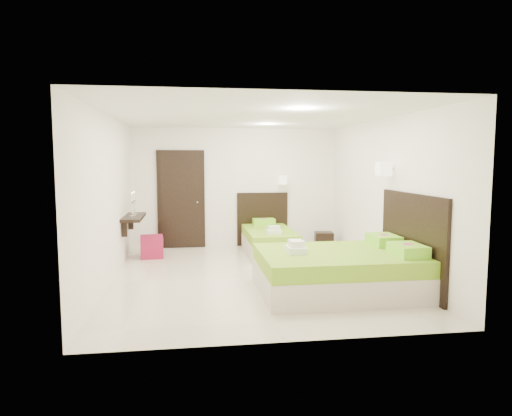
{
  "coord_description": "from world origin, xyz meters",
  "views": [
    {
      "loc": [
        -0.98,
        -7.27,
        1.9
      ],
      "look_at": [
        0.1,
        0.3,
        1.1
      ],
      "focal_mm": 32.0,
      "sensor_mm": 36.0,
      "label": 1
    }
  ],
  "objects": [
    {
      "name": "console_shelf",
      "position": [
        -2.08,
        1.6,
        0.82
      ],
      "size": [
        0.35,
        1.2,
        0.78
      ],
      "color": "black",
      "rests_on": "ground"
    },
    {
      "name": "nightstand",
      "position": [
        1.87,
        2.24,
        0.17
      ],
      "size": [
        0.43,
        0.4,
        0.34
      ],
      "primitive_type": "cube",
      "rotation": [
        0.0,
        0.0,
        -0.16
      ],
      "color": "black",
      "rests_on": "ground"
    },
    {
      "name": "bed_single",
      "position": [
        0.59,
        1.88,
        0.28
      ],
      "size": [
        1.14,
        1.9,
        1.56
      ],
      "color": "beige",
      "rests_on": "ground"
    },
    {
      "name": "ottoman",
      "position": [
        -1.76,
        1.73,
        0.21
      ],
      "size": [
        0.47,
        0.47,
        0.43
      ],
      "primitive_type": "cube",
      "rotation": [
        0.0,
        0.0,
        0.09
      ],
      "color": "maroon",
      "rests_on": "ground"
    },
    {
      "name": "floor",
      "position": [
        0.0,
        0.0,
        0.0
      ],
      "size": [
        5.5,
        5.5,
        0.0
      ],
      "primitive_type": "plane",
      "color": "beige",
      "rests_on": "ground"
    },
    {
      "name": "door",
      "position": [
        -1.2,
        2.7,
        1.05
      ],
      "size": [
        1.02,
        0.15,
        2.14
      ],
      "color": "black",
      "rests_on": "ground"
    },
    {
      "name": "bed_double",
      "position": [
        1.2,
        -1.05,
        0.34
      ],
      "size": [
        2.28,
        1.94,
        1.88
      ],
      "color": "beige",
      "rests_on": "ground"
    }
  ]
}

